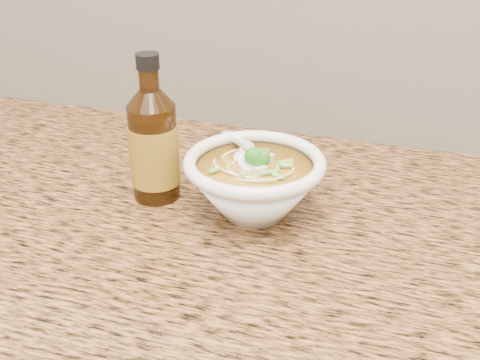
% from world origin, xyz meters
% --- Properties ---
extents(counter_slab, '(4.00, 0.68, 0.04)m').
position_xyz_m(counter_slab, '(0.00, 1.68, 0.88)').
color(counter_slab, '#9B6038').
rests_on(counter_slab, cabinet).
extents(soup_bowl, '(0.19, 0.19, 0.10)m').
position_xyz_m(soup_bowl, '(-0.10, 1.69, 0.94)').
color(soup_bowl, white).
rests_on(soup_bowl, counter_slab).
extents(hot_sauce_bottle, '(0.09, 0.09, 0.21)m').
position_xyz_m(hot_sauce_bottle, '(-0.24, 1.70, 0.98)').
color(hot_sauce_bottle, '#3D2008').
rests_on(hot_sauce_bottle, counter_slab).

